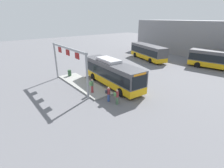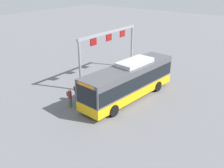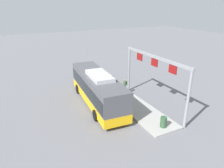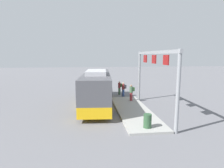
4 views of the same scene
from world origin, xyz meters
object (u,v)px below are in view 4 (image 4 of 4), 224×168
bus_main (97,87)px  person_boarding (120,87)px  person_waiting_near (131,92)px  person_waiting_mid (124,89)px  trash_bin (147,121)px

bus_main → person_boarding: (4.58, -2.99, -0.92)m
bus_main → person_waiting_near: 3.76m
person_boarding → person_waiting_mid: 1.13m
person_waiting_near → trash_bin: size_ratio=1.86×
trash_bin → person_waiting_mid: bearing=-1.5°
person_waiting_near → person_waiting_mid: (2.74, 0.33, -0.16)m
person_waiting_near → person_waiting_mid: person_waiting_near is taller
person_waiting_mid → trash_bin: size_ratio=1.86×
person_boarding → trash_bin: 11.22m
person_boarding → person_waiting_near: bearing=114.4°
person_boarding → person_waiting_near: 3.89m
bus_main → person_waiting_mid: size_ratio=6.40×
person_waiting_near → bus_main: bearing=-9.1°
trash_bin → bus_main: bearing=24.4°
person_boarding → trash_bin: (-11.22, -0.02, -0.28)m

